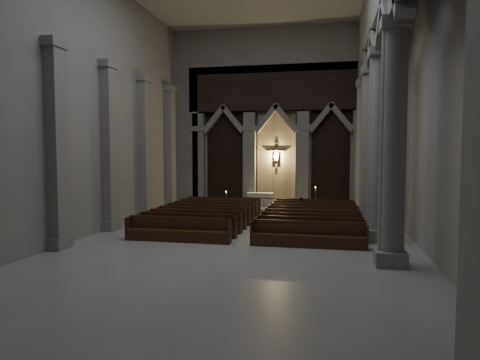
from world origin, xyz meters
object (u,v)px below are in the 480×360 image
at_px(altar_rail, 271,202).
at_px(candle_stand_right, 315,206).
at_px(worshipper, 301,207).
at_px(altar, 260,199).
at_px(candle_stand_left, 226,206).
at_px(pews, 257,221).

xyz_separation_m(altar_rail, candle_stand_right, (2.72, 0.00, -0.16)).
xyz_separation_m(altar_rail, worshipper, (1.97, -1.76, -0.02)).
xyz_separation_m(altar, worshipper, (2.94, -3.46, -0.01)).
bearing_deg(altar_rail, candle_stand_left, -179.10).
bearing_deg(candle_stand_right, altar_rail, -179.90).
distance_m(candle_stand_right, worshipper, 1.92).
bearing_deg(altar_rail, pews, -90.00).
xyz_separation_m(candle_stand_right, pews, (-2.72, -5.50, -0.11)).
bearing_deg(candle_stand_left, candle_stand_right, 0.51).
height_order(altar_rail, candle_stand_left, candle_stand_left).
height_order(altar, altar_rail, altar).
bearing_deg(altar, pews, -82.36).
bearing_deg(worshipper, pews, -108.08).
height_order(candle_stand_left, pews, candle_stand_left).
distance_m(altar_rail, worshipper, 2.64).
height_order(altar, candle_stand_right, candle_stand_right).
distance_m(altar, candle_stand_left, 2.59).
bearing_deg(candle_stand_left, altar_rail, 0.90).
distance_m(altar, pews, 7.27).
height_order(altar, worshipper, worshipper).
distance_m(candle_stand_left, worshipper, 5.14).
xyz_separation_m(pews, worshipper, (1.97, 3.74, 0.25)).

